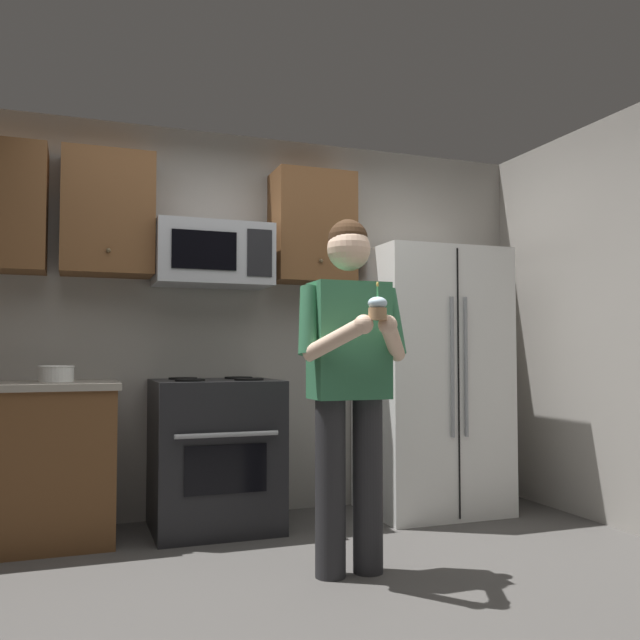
{
  "coord_description": "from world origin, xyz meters",
  "views": [
    {
      "loc": [
        -0.98,
        -2.84,
        1.09
      ],
      "look_at": [
        0.15,
        0.28,
        1.25
      ],
      "focal_mm": 37.92,
      "sensor_mm": 36.0,
      "label": 1
    }
  ],
  "objects_px": {
    "refrigerator": "(431,380)",
    "bowl_large_white": "(56,373)",
    "person": "(350,372)",
    "microwave": "(213,255)",
    "oven_range": "(215,454)",
    "cupcake": "(378,308)"
  },
  "relations": [
    {
      "from": "refrigerator",
      "to": "bowl_large_white",
      "type": "distance_m",
      "value": 2.43
    },
    {
      "from": "refrigerator",
      "to": "person",
      "type": "relative_size",
      "value": 1.02
    },
    {
      "from": "microwave",
      "to": "refrigerator",
      "type": "relative_size",
      "value": 0.41
    },
    {
      "from": "refrigerator",
      "to": "person",
      "type": "xyz_separation_m",
      "value": [
        -1.04,
        -1.05,
        0.1
      ]
    },
    {
      "from": "oven_range",
      "to": "cupcake",
      "type": "relative_size",
      "value": 5.36
    },
    {
      "from": "microwave",
      "to": "bowl_large_white",
      "type": "bearing_deg",
      "value": -175.1
    },
    {
      "from": "oven_range",
      "to": "cupcake",
      "type": "height_order",
      "value": "cupcake"
    },
    {
      "from": "oven_range",
      "to": "bowl_large_white",
      "type": "height_order",
      "value": "bowl_large_white"
    },
    {
      "from": "microwave",
      "to": "person",
      "type": "xyz_separation_m",
      "value": [
        0.46,
        -1.21,
        -0.72
      ]
    },
    {
      "from": "person",
      "to": "microwave",
      "type": "bearing_deg",
      "value": 110.77
    },
    {
      "from": "microwave",
      "to": "person",
      "type": "relative_size",
      "value": 0.42
    },
    {
      "from": "refrigerator",
      "to": "microwave",
      "type": "bearing_deg",
      "value": 173.97
    },
    {
      "from": "oven_range",
      "to": "person",
      "type": "bearing_deg",
      "value": -67.18
    },
    {
      "from": "oven_range",
      "to": "bowl_large_white",
      "type": "bearing_deg",
      "value": 177.55
    },
    {
      "from": "cupcake",
      "to": "bowl_large_white",
      "type": "bearing_deg",
      "value": 133.59
    },
    {
      "from": "bowl_large_white",
      "to": "person",
      "type": "height_order",
      "value": "person"
    },
    {
      "from": "oven_range",
      "to": "refrigerator",
      "type": "relative_size",
      "value": 0.52
    },
    {
      "from": "microwave",
      "to": "cupcake",
      "type": "bearing_deg",
      "value": -73.4
    },
    {
      "from": "refrigerator",
      "to": "person",
      "type": "bearing_deg",
      "value": -134.8
    },
    {
      "from": "oven_range",
      "to": "microwave",
      "type": "xyz_separation_m",
      "value": [
        0.0,
        0.12,
        1.26
      ]
    },
    {
      "from": "bowl_large_white",
      "to": "person",
      "type": "relative_size",
      "value": 0.12
    },
    {
      "from": "microwave",
      "to": "refrigerator",
      "type": "xyz_separation_m",
      "value": [
        1.5,
        -0.16,
        -0.82
      ]
    }
  ]
}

